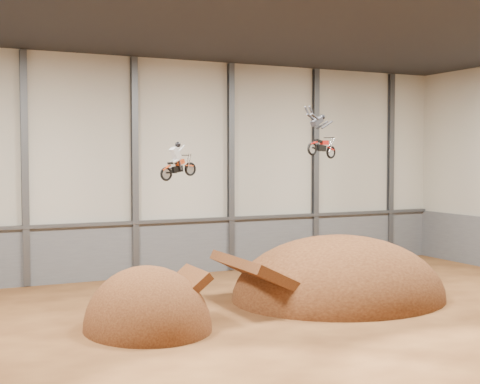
% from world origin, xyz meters
% --- Properties ---
extents(floor, '(40.00, 40.00, 0.00)m').
position_xyz_m(floor, '(0.00, 0.00, 0.00)').
color(floor, '#4F2C15').
rests_on(floor, ground).
extents(back_wall, '(40.00, 0.10, 14.00)m').
position_xyz_m(back_wall, '(0.00, 15.00, 7.00)').
color(back_wall, '#BCB6A6').
rests_on(back_wall, ground).
extents(ceiling, '(40.00, 40.00, 0.00)m').
position_xyz_m(ceiling, '(0.00, 0.00, 14.00)').
color(ceiling, black).
rests_on(ceiling, back_wall).
extents(lower_band_back, '(39.80, 0.18, 3.50)m').
position_xyz_m(lower_band_back, '(0.00, 14.90, 1.75)').
color(lower_band_back, slate).
rests_on(lower_band_back, ground).
extents(steel_rail, '(39.80, 0.35, 0.20)m').
position_xyz_m(steel_rail, '(0.00, 14.75, 3.55)').
color(steel_rail, '#47494F').
rests_on(steel_rail, lower_band_back).
extents(steel_column_1, '(0.40, 0.36, 13.90)m').
position_xyz_m(steel_column_1, '(-10.00, 14.80, 7.00)').
color(steel_column_1, '#47494F').
rests_on(steel_column_1, ground).
extents(steel_column_2, '(0.40, 0.36, 13.90)m').
position_xyz_m(steel_column_2, '(-3.33, 14.80, 7.00)').
color(steel_column_2, '#47494F').
rests_on(steel_column_2, ground).
extents(steel_column_3, '(0.40, 0.36, 13.90)m').
position_xyz_m(steel_column_3, '(3.33, 14.80, 7.00)').
color(steel_column_3, '#47494F').
rests_on(steel_column_3, ground).
extents(steel_column_4, '(0.40, 0.36, 13.90)m').
position_xyz_m(steel_column_4, '(10.00, 14.80, 7.00)').
color(steel_column_4, '#47494F').
rests_on(steel_column_4, ground).
extents(steel_column_5, '(0.40, 0.36, 13.90)m').
position_xyz_m(steel_column_5, '(16.67, 14.80, 7.00)').
color(steel_column_5, '#47494F').
rests_on(steel_column_5, ground).
extents(takeoff_ramp, '(5.65, 6.52, 5.65)m').
position_xyz_m(takeoff_ramp, '(-6.47, 2.33, 0.00)').
color(takeoff_ramp, '#3E1F0F').
rests_on(takeoff_ramp, ground).
extents(landing_ramp, '(11.92, 10.54, 6.87)m').
position_xyz_m(landing_ramp, '(4.94, 4.17, 0.00)').
color(landing_ramp, '#3E1F0F').
rests_on(landing_ramp, ground).
extents(fmx_rider_a, '(2.40, 1.38, 2.11)m').
position_xyz_m(fmx_rider_a, '(-4.65, 3.09, 7.62)').
color(fmx_rider_a, '#C84217').
extents(fmx_rider_b, '(3.26, 1.69, 2.79)m').
position_xyz_m(fmx_rider_b, '(3.49, 3.72, 8.93)').
color(fmx_rider_b, red).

